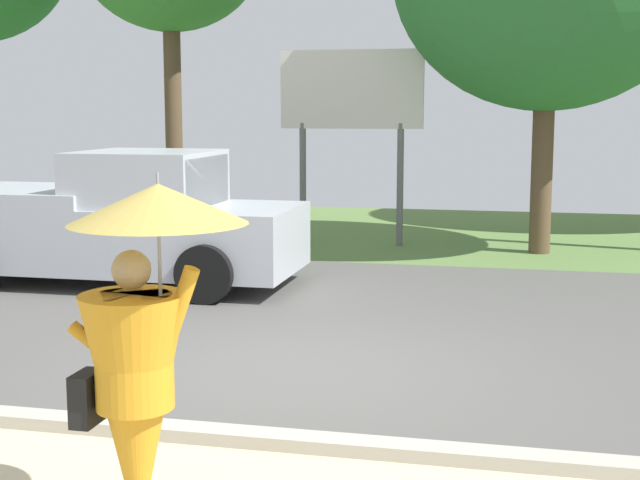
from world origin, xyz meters
name	(u,v)px	position (x,y,z in m)	size (l,w,h in m)	color
ground_plane	(356,308)	(0.00, 2.95, -0.05)	(40.00, 22.00, 0.20)	#565451
monk_pedestrian	(140,357)	(-0.01, -3.61, 1.09)	(1.07, 0.98, 2.13)	orange
pickup_truck	(117,222)	(-3.55, 3.58, 0.87)	(5.20, 2.28, 1.88)	#ADB2BA
roadside_billboard	(351,103)	(-1.04, 8.00, 2.55)	(2.60, 0.12, 3.50)	slate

